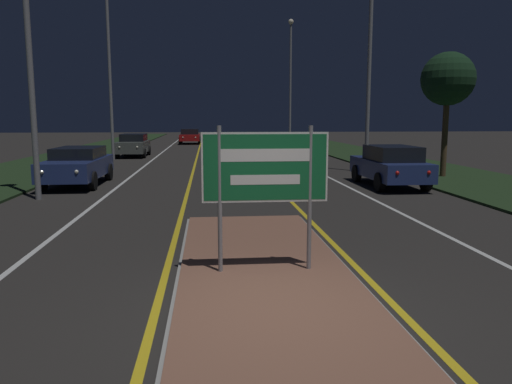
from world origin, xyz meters
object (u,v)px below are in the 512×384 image
Objects in this scene: streetlight_left_far at (108,36)px; car_receding_1 at (271,147)px; streetlight_right_far at (290,72)px; car_approaching_2 at (190,136)px; streetlight_right_near at (371,7)px; car_receding_0 at (390,165)px; car_approaching_1 at (134,145)px; highway_sign at (265,173)px; car_approaching_0 at (78,165)px.

streetlight_left_far is 2.31× the size of car_receding_1.
streetlight_right_far reaches higher than car_approaching_2.
streetlight_right_near reaches higher than car_receding_0.
streetlight_right_far is (12.72, 11.99, -0.91)m from streetlight_left_far.
streetlight_right_near is at bearing -40.67° from car_approaching_1.
car_approaching_2 is (-8.74, 5.63, -5.52)m from streetlight_right_far.
car_receding_1 is 1.12× the size of car_approaching_2.
streetlight_right_near is 17.27m from car_approaching_1.
streetlight_right_far is at bearing 43.29° from streetlight_left_far.
car_receding_0 is (-0.38, -25.01, -5.48)m from streetlight_right_far.
car_receding_0 is at bearing -74.75° from car_approaching_2.
car_receding_1 is at bearing 82.57° from highway_sign.
car_approaching_0 is at bearing -90.30° from car_approaching_1.
car_receding_1 reaches higher than car_approaching_0.
car_approaching_2 is (3.99, 17.62, -6.43)m from streetlight_left_far.
car_receding_1 is 13.58m from car_approaching_0.
streetlight_right_far is 26.93m from car_approaching_0.
streetlight_right_near is 2.44× the size of car_receding_1.
streetlight_left_far is at bearing -111.98° from car_approaching_1.
car_receding_0 reaches higher than car_approaching_2.
highway_sign reaches higher than car_receding_0.
highway_sign is 40.73m from car_approaching_2.
car_approaching_1 is at bearing 68.02° from streetlight_left_far.
streetlight_right_near is at bearing 66.58° from highway_sign.
streetlight_right_near is 20.20m from streetlight_right_far.
car_approaching_1 is (-8.55, 3.27, -0.01)m from car_receding_1.
streetlight_right_far is 11.77m from car_approaching_2.
streetlight_right_far is (6.15, 35.00, 4.60)m from highway_sign.
streetlight_left_far is 2.42× the size of car_receding_0.
streetlight_left_far is 13.23m from car_approaching_0.
car_approaching_0 is (-8.62, -10.49, -0.02)m from car_receding_1.
car_approaching_1 is 1.04× the size of car_approaching_2.
highway_sign is at bearing -74.05° from streetlight_left_far.
car_approaching_1 is at bearing -101.34° from car_approaching_2.
car_approaching_2 is at bearing 77.26° from streetlight_left_far.
car_receding_1 is (-2.89, 11.98, -0.01)m from car_receding_0.
streetlight_left_far is 19.04m from car_receding_0.
car_approaching_2 is (-2.59, 40.63, -0.92)m from highway_sign.
car_receding_1 is at bearing 50.59° from car_approaching_0.
car_receding_0 is at bearing -53.10° from car_approaching_1.
streetlight_right_near reaches higher than streetlight_left_far.
car_approaching_1 is (0.90, 2.22, -6.42)m from streetlight_left_far.
streetlight_right_near is (6.42, 14.83, 5.70)m from highway_sign.
car_receding_1 is (-3.56, 7.14, -6.59)m from streetlight_right_near.
highway_sign is 0.56× the size of car_approaching_2.
car_approaching_0 is (-12.18, -3.35, -6.61)m from streetlight_right_near.
streetlight_left_far is at bearing 173.69° from car_receding_1.
streetlight_right_near reaches higher than car_approaching_2.
car_approaching_0 is at bearing -164.61° from streetlight_right_near.
car_approaching_0 is 29.32m from car_approaching_2.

